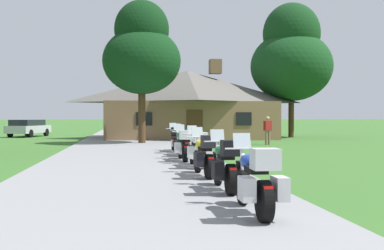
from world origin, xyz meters
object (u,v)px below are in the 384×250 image
Objects in this scene: motorcycle_blue_nearest_to_camera at (256,182)px; motorcycle_green_sixth_in_row at (183,142)px; motorcycle_white_fourth_in_row at (197,150)px; tree_by_lodge_front at (142,52)px; bystander_red_shirt_near_lodge at (268,129)px; motorcycle_green_second_in_row at (226,166)px; motorcycle_blue_farthest_in_row at (175,139)px; motorcycle_yellow_third_in_row at (205,156)px; parked_silver_suv_far_left at (28,127)px; motorcycle_green_fifth_in_row at (184,146)px; tree_right_of_lodge at (291,57)px.

motorcycle_blue_nearest_to_camera is 1.00× the size of motorcycle_green_sixth_in_row.
tree_by_lodge_front reaches higher than motorcycle_white_fourth_in_row.
bystander_red_shirt_near_lodge is at bearing 73.25° from motorcycle_blue_nearest_to_camera.
motorcycle_green_second_in_row and motorcycle_green_sixth_in_row have the same top height.
motorcycle_blue_farthest_in_row is (-0.05, 6.88, 0.01)m from motorcycle_white_fourth_in_row.
motorcycle_blue_nearest_to_camera is at bearing -86.82° from tree_by_lodge_front.
motorcycle_yellow_third_in_row is 29.80m from parked_silver_suv_far_left.
motorcycle_green_second_in_row is 1.00× the size of motorcycle_green_sixth_in_row.
motorcycle_green_sixth_in_row is (0.14, 9.25, 0.00)m from motorcycle_green_second_in_row.
motorcycle_white_fourth_in_row and motorcycle_green_fifth_in_row have the same top height.
tree_by_lodge_front is at bearing 91.60° from motorcycle_green_sixth_in_row.
bystander_red_shirt_near_lodge is (6.02, 16.91, 0.32)m from motorcycle_green_second_in_row.
motorcycle_green_second_in_row is (0.03, 2.49, 0.00)m from motorcycle_blue_nearest_to_camera.
motorcycle_yellow_third_in_row is 0.42× the size of parked_silver_suv_far_left.
motorcycle_yellow_third_in_row and motorcycle_blue_farthest_in_row have the same top height.
parked_silver_suv_far_left reaches higher than motorcycle_white_fourth_in_row.
motorcycle_blue_farthest_in_row is 0.24× the size of tree_by_lodge_front.
parked_silver_suv_far_left is at bearing 169.11° from tree_right_of_lodge.
motorcycle_green_second_in_row is 9.26m from motorcycle_green_sixth_in_row.
motorcycle_green_sixth_in_row is at bearing -134.50° from bystander_red_shirt_near_lodge.
tree_by_lodge_front is (-1.18, 16.51, 4.97)m from motorcycle_yellow_third_in_row.
tree_right_of_lodge is (10.79, 14.73, 5.80)m from motorcycle_blue_farthest_in_row.
bystander_red_shirt_near_lodge is at bearing 63.75° from motorcycle_yellow_third_in_row.
motorcycle_white_fourth_in_row is 1.00× the size of motorcycle_green_fifth_in_row.
motorcycle_blue_nearest_to_camera is 1.00× the size of motorcycle_green_second_in_row.
motorcycle_yellow_third_in_row is 6.75m from motorcycle_green_sixth_in_row.
motorcycle_white_fourth_in_row is 1.25× the size of bystander_red_shirt_near_lodge.
motorcycle_green_fifth_in_row is 0.24× the size of tree_by_lodge_front.
motorcycle_white_fourth_in_row is at bearing 83.16° from motorcycle_yellow_third_in_row.
motorcycle_yellow_third_in_row is 15.63m from bystander_red_shirt_near_lodge.
motorcycle_blue_farthest_in_row is at bearing 85.99° from motorcycle_yellow_third_in_row.
parked_silver_suv_far_left is (-21.01, 4.04, -5.64)m from tree_right_of_lodge.
motorcycle_blue_farthest_in_row is (-0.09, 2.50, 0.01)m from motorcycle_green_sixth_in_row.
bystander_red_shirt_near_lodge reaches higher than motorcycle_yellow_third_in_row.
motorcycle_yellow_third_in_row and motorcycle_white_fourth_in_row have the same top height.
motorcycle_white_fourth_in_row is at bearing 89.59° from motorcycle_blue_nearest_to_camera.
parked_silver_suv_far_left is at bearing 110.25° from motorcycle_white_fourth_in_row.
motorcycle_blue_farthest_in_row is (0.05, 11.76, 0.01)m from motorcycle_green_second_in_row.
bystander_red_shirt_near_lodge is at bearing 70.56° from motorcycle_green_second_in_row.
motorcycle_white_fourth_in_row is 1.00× the size of motorcycle_blue_farthest_in_row.
motorcycle_green_sixth_in_row is 2.50m from motorcycle_blue_farthest_in_row.
bystander_red_shirt_near_lodge is 0.34× the size of parked_silver_suv_far_left.
tree_right_of_lodge is at bearing 31.80° from tree_by_lodge_front.
tree_by_lodge_front reaches higher than motorcycle_green_sixth_in_row.
motorcycle_yellow_third_in_row is at bearing -114.41° from tree_right_of_lodge.
motorcycle_white_fourth_in_row is 15.04m from tree_by_lodge_front.
motorcycle_green_fifth_in_row is 25.55m from parked_silver_suv_far_left.
tree_by_lodge_front is 0.81× the size of tree_right_of_lodge.
motorcycle_blue_nearest_to_camera is at bearing -57.38° from parked_silver_suv_far_left.
motorcycle_green_fifth_in_row is at bearing -51.20° from parked_silver_suv_far_left.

